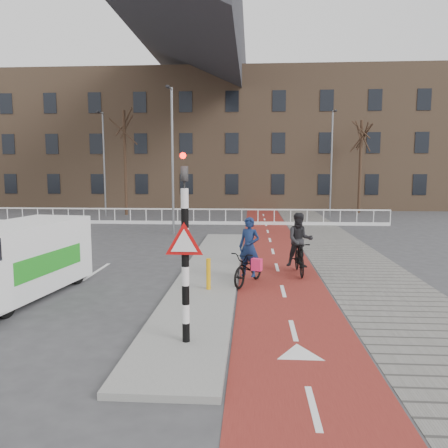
{
  "coord_description": "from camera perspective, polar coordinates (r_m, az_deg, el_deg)",
  "views": [
    {
      "loc": [
        0.62,
        -9.83,
        3.31
      ],
      "look_at": [
        -0.33,
        5.0,
        1.5
      ],
      "focal_mm": 35.0,
      "sensor_mm": 36.0,
      "label": 1
    }
  ],
  "objects": [
    {
      "name": "ground",
      "position": [
        10.39,
        0.07,
        -11.63
      ],
      "size": [
        120.0,
        120.0,
        0.0
      ],
      "primitive_type": "plane",
      "color": "#38383A",
      "rests_on": "ground"
    },
    {
      "name": "bike_lane",
      "position": [
        20.13,
        6.13,
        -2.55
      ],
      "size": [
        2.5,
        60.0,
        0.01
      ],
      "primitive_type": "cube",
      "color": "maroon",
      "rests_on": "ground"
    },
    {
      "name": "sidewalk",
      "position": [
        20.44,
        14.0,
        -2.57
      ],
      "size": [
        3.0,
        60.0,
        0.01
      ],
      "primitive_type": "cube",
      "color": "slate",
      "rests_on": "ground"
    },
    {
      "name": "curb_island",
      "position": [
        14.27,
        -1.74,
        -6.22
      ],
      "size": [
        1.8,
        16.0,
        0.12
      ],
      "primitive_type": "cube",
      "color": "gray",
      "rests_on": "ground"
    },
    {
      "name": "traffic_signal",
      "position": [
        8.02,
        -5.12,
        -2.58
      ],
      "size": [
        0.8,
        0.8,
        3.68
      ],
      "color": "black",
      "rests_on": "curb_island"
    },
    {
      "name": "bollard",
      "position": [
        11.88,
        -2.05,
        -6.53
      ],
      "size": [
        0.12,
        0.12,
        0.85
      ],
      "primitive_type": "cylinder",
      "color": "#E4A00C",
      "rests_on": "curb_island"
    },
    {
      "name": "cyclist_near",
      "position": [
        12.81,
        3.3,
        -4.97
      ],
      "size": [
        1.35,
        2.0,
        1.97
      ],
      "rotation": [
        0.0,
        0.0,
        -0.41
      ],
      "color": "black",
      "rests_on": "bike_lane"
    },
    {
      "name": "cyclist_far",
      "position": [
        14.17,
        9.84,
        -3.24
      ],
      "size": [
        0.87,
        1.86,
        1.98
      ],
      "rotation": [
        0.0,
        0.0,
        0.03
      ],
      "color": "black",
      "rests_on": "bike_lane"
    },
    {
      "name": "van",
      "position": [
        12.69,
        -25.48,
        -4.11
      ],
      "size": [
        2.42,
        4.74,
        1.95
      ],
      "rotation": [
        0.0,
        0.0,
        -0.14
      ],
      "color": "white",
      "rests_on": "ground"
    },
    {
      "name": "railing",
      "position": [
        27.58,
        -8.12,
        0.63
      ],
      "size": [
        28.0,
        0.1,
        0.99
      ],
      "color": "silver",
      "rests_on": "ground"
    },
    {
      "name": "townhouse_row",
      "position": [
        42.23,
        -1.31,
        13.07
      ],
      "size": [
        46.0,
        10.0,
        15.9
      ],
      "color": "#7F6047",
      "rests_on": "ground"
    },
    {
      "name": "tree_mid",
      "position": [
        33.73,
        -12.79,
        7.74
      ],
      "size": [
        0.22,
        0.22,
        7.75
      ],
      "primitive_type": "cylinder",
      "color": "#312015",
      "rests_on": "ground"
    },
    {
      "name": "tree_right",
      "position": [
        36.05,
        17.36,
        7.11
      ],
      "size": [
        0.23,
        0.23,
        7.22
      ],
      "primitive_type": "cylinder",
      "color": "#312015",
      "rests_on": "ground"
    },
    {
      "name": "streetlight_near",
      "position": [
        22.96,
        -6.73,
        8.02
      ],
      "size": [
        0.12,
        0.12,
        7.52
      ],
      "primitive_type": "cylinder",
      "color": "slate",
      "rests_on": "ground"
    },
    {
      "name": "streetlight_left",
      "position": [
        33.26,
        -15.38,
        7.48
      ],
      "size": [
        0.12,
        0.12,
        7.52
      ],
      "primitive_type": "cylinder",
      "color": "slate",
      "rests_on": "ground"
    },
    {
      "name": "streetlight_right",
      "position": [
        32.26,
        13.83,
        7.55
      ],
      "size": [
        0.12,
        0.12,
        7.52
      ],
      "primitive_type": "cylinder",
      "color": "slate",
      "rests_on": "ground"
    }
  ]
}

